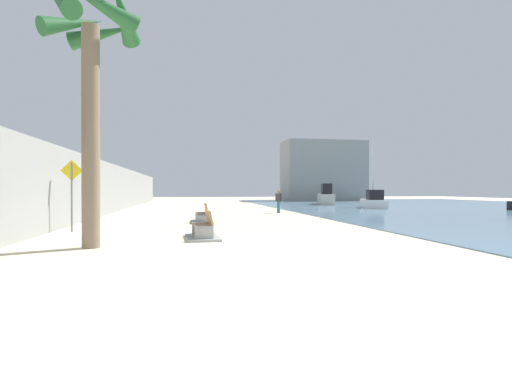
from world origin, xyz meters
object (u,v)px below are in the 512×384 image
Objects in this scene: pedestrian_sign at (72,187)px; palm_tree at (92,56)px; boat_far_right at (326,197)px; bench_near at (203,232)px; bench_far at (202,218)px; person_walking at (279,200)px; boat_far_left at (374,201)px.

palm_tree is at bearing -68.49° from pedestrian_sign.
palm_tree is 34.94m from boat_far_right.
bench_near is at bearing -30.69° from pedestrian_sign.
pedestrian_sign is at bearing 149.31° from bench_near.
bench_far is (3.45, 8.27, -5.31)m from palm_tree.
bench_far is at bearing 67.35° from palm_tree.
pedestrian_sign is at bearing 111.51° from palm_tree.
pedestrian_sign is (-10.95, -10.80, 0.82)m from person_walking.
palm_tree is 6.25m from pedestrian_sign.
boat_far_right is at bearing 56.15° from bench_far.
boat_far_right is at bearing 51.90° from pedestrian_sign.
boat_far_left is at bearing 38.97° from bench_far.
boat_far_left is 0.91× the size of boat_far_right.
bench_near is 1.02× the size of bench_far.
bench_far is 0.32× the size of boat_far_right.
palm_tree is 18.51m from person_walking.
person_walking is at bearing 66.97° from bench_near.
palm_tree is 4.64× the size of person_walking.
pedestrian_sign is at bearing -128.10° from boat_far_right.
bench_near is at bearing -129.45° from boat_far_left.
bench_far is 0.73× the size of pedestrian_sign.
boat_far_right is 2.29× the size of pedestrian_sign.
person_walking is 11.51m from boat_far_left.
bench_near is 1.30× the size of person_walking.
bench_far is 6.59m from pedestrian_sign.
bench_near is 15.03m from person_walking.
person_walking is at bearing -151.10° from boat_far_left.
boat_far_left reaches higher than person_walking.
bench_near is 0.75× the size of pedestrian_sign.
pedestrian_sign reaches higher than boat_far_right.
bench_near is at bearing -117.44° from boat_far_right.
boat_far_left is (15.74, 12.73, 0.42)m from bench_far.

